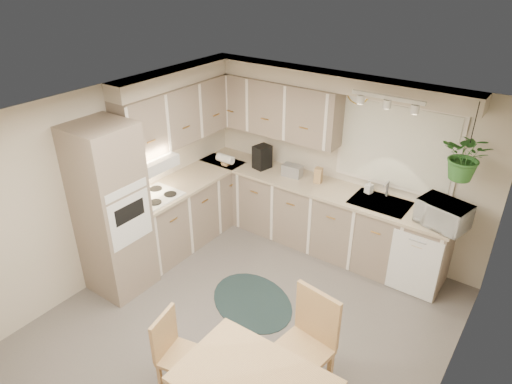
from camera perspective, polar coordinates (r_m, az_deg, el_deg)
floor at (r=5.34m, az=-0.87°, el=-15.87°), size 4.20×4.20×0.00m
ceiling at (r=4.07m, az=-1.12°, el=9.30°), size 4.20×4.20×0.00m
wall_back at (r=6.21m, az=10.60°, el=3.71°), size 4.00×0.04×2.40m
wall_front at (r=3.54m, az=-22.91°, el=-19.90°), size 4.00×0.04×2.40m
wall_left at (r=5.86m, az=-16.96°, el=1.39°), size 0.04×4.20×2.40m
wall_right at (r=3.99m, az=23.59°, el=-13.72°), size 0.04×4.20×2.40m
base_cab_left at (r=6.50m, az=-8.46°, el=-2.35°), size 0.60×1.85×0.90m
base_cab_back at (r=6.38m, az=7.23°, el=-2.88°), size 3.60×0.60×0.90m
counter_left at (r=6.28m, az=-8.69°, el=1.33°), size 0.64×1.89×0.04m
counter_back at (r=6.15m, az=7.44°, el=0.84°), size 3.64×0.64×0.04m
oven_stack at (r=5.50m, az=-17.60°, el=-2.31°), size 0.65×0.65×2.10m
wall_oven_face at (r=5.27m, az=-15.43°, el=-3.36°), size 0.02×0.56×0.58m
upper_cab_left at (r=6.11m, az=-9.42°, el=9.70°), size 0.35×2.00×0.75m
upper_cab_back at (r=6.29m, az=2.07°, el=10.61°), size 2.00×0.35×0.75m
soffit_left at (r=5.99m, az=-9.96°, el=14.05°), size 0.30×2.00×0.20m
soffit_back at (r=5.80m, az=9.08°, el=13.66°), size 3.60×0.30×0.20m
cooktop at (r=5.91m, az=-12.44°, el=-0.53°), size 0.52×0.58×0.02m
range_hood at (r=5.73m, az=-13.03°, el=3.53°), size 0.40×0.60×0.14m
window_blinds at (r=5.80m, az=17.05°, el=5.47°), size 1.40×0.02×1.00m
window_frame at (r=5.81m, az=17.08°, el=5.50°), size 1.50×0.02×1.10m
sink at (r=5.86m, az=15.20°, el=-1.65°), size 0.70×0.48×0.10m
dishwasher_front at (r=5.72m, az=19.04°, el=-8.75°), size 0.58×0.02×0.83m
track_light_bar at (r=5.10m, az=16.15°, el=11.29°), size 0.80×0.04×0.04m
wall_clock at (r=5.80m, az=12.68°, el=12.09°), size 0.30×0.03×0.30m
chair_left at (r=4.50m, az=-9.21°, el=-19.48°), size 0.46×0.46×0.83m
chair_back at (r=4.36m, az=5.61°, el=-19.00°), size 0.56×0.56×1.05m
braided_rug at (r=5.58m, az=-0.47°, el=-13.52°), size 1.37×1.22×0.01m
pet_bed at (r=4.74m, az=-5.21°, el=-22.49°), size 0.64×0.64×0.11m
microwave at (r=5.51m, az=22.40°, el=-2.26°), size 0.60×0.42×0.37m
soap_bottle at (r=6.01m, az=13.90°, el=0.21°), size 0.13×0.20×0.09m
hanging_plant at (r=5.22m, az=24.74°, el=3.47°), size 0.52×0.57×0.42m
coffee_maker at (r=6.49m, az=0.77°, el=4.40°), size 0.23×0.26×0.33m
toaster at (r=6.30m, az=4.56°, el=2.69°), size 0.28×0.17×0.16m
knife_block at (r=6.14m, az=7.80°, el=2.08°), size 0.11×0.11×0.21m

